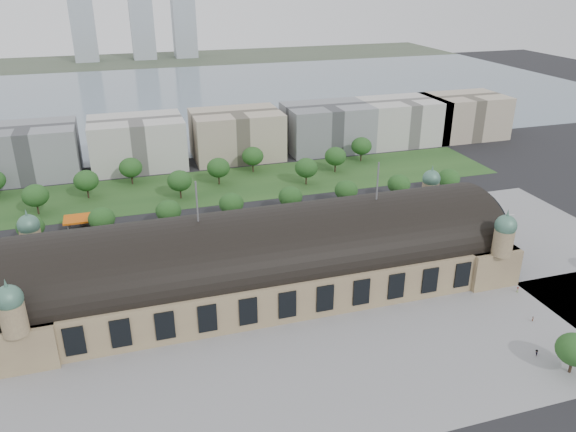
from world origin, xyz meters
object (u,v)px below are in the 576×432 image
object	(u,v)px
petrol_station	(87,219)
traffic_car_5	(315,214)
pedestrian_1	(533,319)
parked_car_4	(96,273)
pedestrian_0	(518,290)
traffic_car_4	(293,231)
bus_west	(260,238)
bus_mid	(219,245)
pedestrian_4	(536,353)
traffic_car_3	(133,242)
parked_car_0	(4,285)
parked_car_2	(135,273)
traffic_car_2	(72,260)
parked_car_3	(132,267)
bus_east	(284,237)
parked_car_6	(197,258)
parked_car_1	(35,281)
traffic_car_6	(408,218)
parked_car_5	(197,258)

from	to	relation	value
petrol_station	traffic_car_5	bearing A→B (deg)	-11.34
pedestrian_1	traffic_car_5	bearing A→B (deg)	68.24
parked_car_4	pedestrian_0	bearing A→B (deg)	46.59
traffic_car_4	parked_car_4	bearing A→B (deg)	-86.10
traffic_car_4	bus_west	xyz separation A→B (m)	(-13.92, -4.04, 0.82)
bus_mid	pedestrian_4	world-z (taller)	bus_mid
traffic_car_3	parked_car_0	xyz separation A→B (m)	(-39.89, -19.28, 0.02)
traffic_car_5	parked_car_2	size ratio (longest dim) A/B	0.96
parked_car_0	pedestrian_4	bearing A→B (deg)	30.30
parked_car_0	pedestrian_4	distance (m)	155.11
traffic_car_2	bus_mid	distance (m)	49.41
parked_car_3	bus_mid	distance (m)	30.59
parked_car_3	bus_east	bearing A→B (deg)	67.82
parked_car_6	traffic_car_3	bearing A→B (deg)	-156.54
parked_car_1	petrol_station	bearing A→B (deg)	131.54
traffic_car_5	bus_mid	bearing A→B (deg)	106.65
petrol_station	pedestrian_0	xyz separation A→B (m)	(126.03, -90.18, -2.00)
pedestrian_1	pedestrian_4	xyz separation A→B (m)	(-9.59, -13.08, 0.14)
traffic_car_4	traffic_car_6	bearing A→B (deg)	82.19
petrol_station	traffic_car_5	distance (m)	88.47
parked_car_3	parked_car_6	xyz separation A→B (m)	(21.48, 0.00, -0.06)
parked_car_1	bus_east	distance (m)	83.63
parked_car_2	parked_car_6	distance (m)	21.23
parked_car_4	bus_west	xyz separation A→B (m)	(56.66, 7.14, 0.84)
traffic_car_6	pedestrian_0	xyz separation A→B (m)	(5.61, -58.72, 0.14)
parked_car_2	traffic_car_5	bearing A→B (deg)	88.16
traffic_car_2	parked_car_3	distance (m)	22.07
traffic_car_5	pedestrian_4	bearing A→B (deg)	-172.15
parked_car_6	traffic_car_6	bearing A→B (deg)	73.20
parked_car_5	parked_car_3	bearing A→B (deg)	-127.92
parked_car_1	pedestrian_4	bearing A→B (deg)	30.43
parked_car_2	parked_car_4	size ratio (longest dim) A/B	1.24
parked_car_0	parked_car_6	xyz separation A→B (m)	(60.01, 0.00, -0.03)
parked_car_3	parked_car_2	bearing A→B (deg)	-19.11
traffic_car_4	pedestrian_0	world-z (taller)	pedestrian_0
parked_car_4	bus_east	xyz separation A→B (m)	(65.31, 5.80, 0.82)
parked_car_4	parked_car_6	distance (m)	32.88
parked_car_2	parked_car_1	bearing A→B (deg)	-119.97
petrol_station	traffic_car_6	bearing A→B (deg)	-14.64
traffic_car_5	parked_car_0	bearing A→B (deg)	96.25
traffic_car_2	pedestrian_4	size ratio (longest dim) A/B	3.01
bus_east	pedestrian_4	bearing A→B (deg)	-153.16
parked_car_6	traffic_car_2	bearing A→B (deg)	-128.06
traffic_car_4	parked_car_6	xyz separation A→B (m)	(-37.70, -11.04, 0.05)
traffic_car_2	bus_mid	bearing A→B (deg)	79.97
parked_car_0	bus_west	size ratio (longest dim) A/B	0.42
parked_car_2	traffic_car_3	bearing A→B (deg)	155.81
parked_car_3	bus_west	xyz separation A→B (m)	(45.26, 7.00, 0.71)
traffic_car_5	parked_car_5	size ratio (longest dim) A/B	0.82
traffic_car_3	pedestrian_4	xyz separation A→B (m)	(94.57, -96.61, 0.25)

